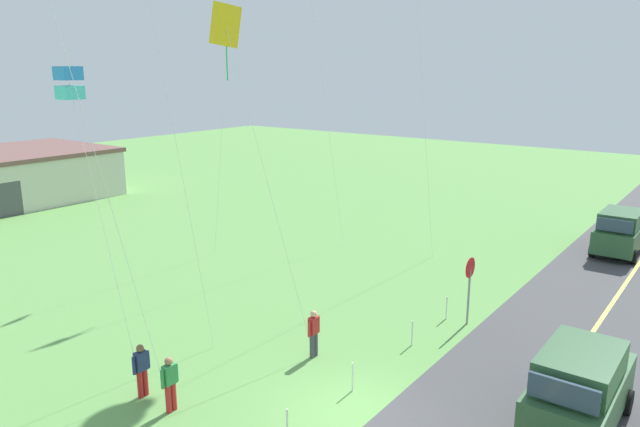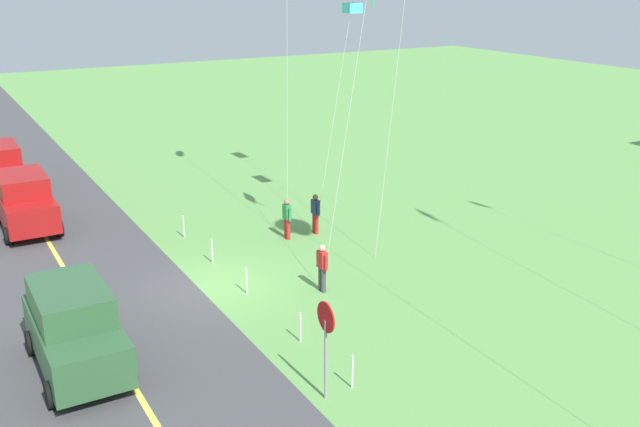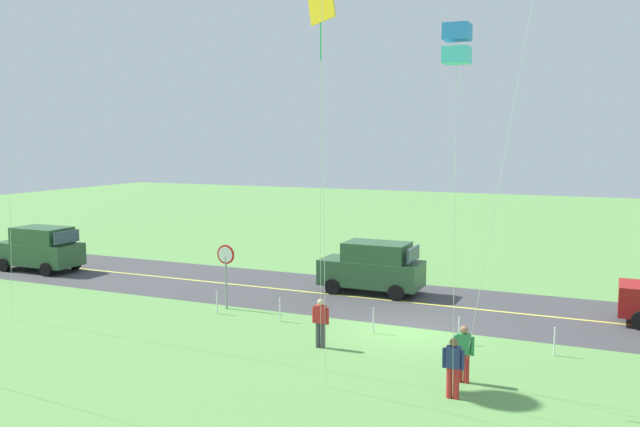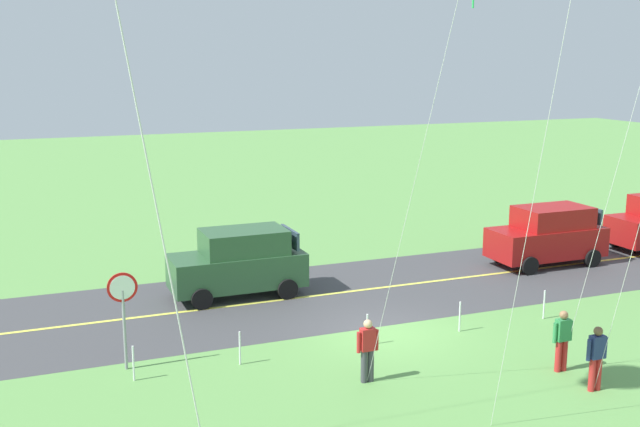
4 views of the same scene
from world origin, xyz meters
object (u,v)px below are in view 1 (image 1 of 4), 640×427
at_px(person_adult_companion, 170,382).
at_px(kite_red_low, 69,84).
at_px(person_adult_near, 142,369).
at_px(car_suv_foreground, 580,387).
at_px(kite_yellow_high, 227,33).
at_px(car_parked_east_far, 620,231).
at_px(stop_sign, 470,278).
at_px(person_child_watcher, 314,332).

relative_size(person_adult_companion, kite_red_low, 0.17).
bearing_deg(person_adult_near, car_suv_foreground, -128.83).
bearing_deg(person_adult_near, kite_yellow_high, -69.52).
bearing_deg(kite_yellow_high, kite_red_low, 155.62).
bearing_deg(car_parked_east_far, kite_red_low, 156.80).
bearing_deg(person_adult_near, stop_sign, -96.31).
relative_size(person_adult_companion, person_child_watcher, 1.00).
distance_m(car_suv_foreground, person_child_watcher, 7.94).
relative_size(person_child_watcher, kite_red_low, 0.17).
bearing_deg(car_suv_foreground, kite_red_low, 116.80).
bearing_deg(car_suv_foreground, kite_yellow_high, 101.23).
relative_size(person_child_watcher, kite_yellow_high, 0.14).
distance_m(car_parked_east_far, person_child_watcher, 18.97).
xyz_separation_m(person_adult_companion, kite_yellow_high, (3.79, 1.16, 9.32)).
xyz_separation_m(car_suv_foreground, person_adult_near, (-5.82, 10.35, -0.29)).
distance_m(car_suv_foreground, person_adult_companion, 10.82).
bearing_deg(car_suv_foreground, car_parked_east_far, 7.19).
height_order(person_adult_near, kite_yellow_high, kite_yellow_high).
height_order(person_adult_near, person_child_watcher, same).
height_order(car_parked_east_far, person_adult_near, car_parked_east_far).
distance_m(stop_sign, person_child_watcher, 6.23).
distance_m(car_suv_foreground, kite_yellow_high, 13.82).
distance_m(car_suv_foreground, person_adult_near, 11.88).
bearing_deg(kite_red_low, car_parked_east_far, -23.20).
height_order(person_child_watcher, kite_red_low, kite_red_low).
bearing_deg(car_suv_foreground, person_adult_companion, 122.63).
distance_m(stop_sign, person_adult_companion, 11.11).
xyz_separation_m(car_parked_east_far, kite_yellow_high, (-19.14, 8.10, 9.03)).
height_order(stop_sign, kite_red_low, kite_red_low).
height_order(person_adult_near, person_adult_companion, same).
distance_m(person_adult_near, person_child_watcher, 5.43).
distance_m(person_child_watcher, kite_red_low, 10.32).
relative_size(person_adult_near, person_adult_companion, 1.00).
bearing_deg(car_parked_east_far, stop_sign, 167.88).
bearing_deg(person_child_watcher, person_adult_near, -64.61).
relative_size(person_adult_companion, kite_yellow_high, 0.14).
bearing_deg(person_adult_near, person_adult_companion, -158.58).
height_order(car_suv_foreground, person_child_watcher, car_suv_foreground).
height_order(car_parked_east_far, stop_sign, stop_sign).
height_order(stop_sign, person_adult_near, stop_sign).
bearing_deg(stop_sign, person_adult_companion, 157.58).
bearing_deg(kite_yellow_high, stop_sign, -39.86).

